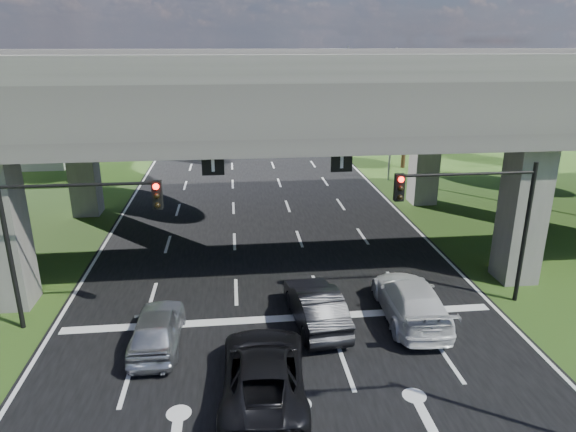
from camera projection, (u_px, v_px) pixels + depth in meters
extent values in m
plane|color=#2A4917|center=(293.00, 373.00, 17.05)|extent=(160.00, 160.00, 0.00)
cube|color=black|center=(270.00, 255.00, 26.45)|extent=(18.00, 120.00, 0.03)
cube|color=#3D3A38|center=(265.00, 93.00, 25.75)|extent=(80.00, 15.00, 2.00)
cube|color=#605E59|center=(278.00, 69.00, 18.45)|extent=(80.00, 0.50, 1.00)
cube|color=#605E59|center=(257.00, 57.00, 32.08)|extent=(80.00, 0.50, 1.00)
cube|color=#605E59|center=(2.00, 225.00, 20.42)|extent=(1.60, 1.60, 7.00)
cube|color=#605E59|center=(82.00, 160.00, 31.70)|extent=(1.60, 1.60, 7.00)
cube|color=#605E59|center=(523.00, 207.00, 22.71)|extent=(1.60, 1.60, 7.00)
cube|color=#605E59|center=(425.00, 152.00, 33.99)|extent=(1.60, 1.60, 7.00)
cube|color=black|center=(213.00, 164.00, 19.55)|extent=(0.85, 0.06, 0.85)
cube|color=black|center=(342.00, 161.00, 20.07)|extent=(0.85, 0.06, 0.85)
cylinder|color=black|center=(525.00, 234.00, 20.89)|extent=(0.18, 0.18, 6.00)
cylinder|color=black|center=(468.00, 174.00, 19.76)|extent=(5.50, 0.12, 0.12)
cube|color=black|center=(399.00, 187.00, 19.43)|extent=(0.35, 0.28, 1.05)
sphere|color=#FF0C05|center=(401.00, 180.00, 19.17)|extent=(0.22, 0.22, 0.22)
cylinder|color=black|center=(10.00, 256.00, 18.80)|extent=(0.18, 0.18, 6.00)
cylinder|color=black|center=(78.00, 185.00, 18.25)|extent=(5.50, 0.12, 0.12)
cube|color=black|center=(157.00, 195.00, 18.49)|extent=(0.35, 0.28, 1.05)
sphere|color=#FF0C05|center=(156.00, 187.00, 18.23)|extent=(0.22, 0.22, 0.22)
cylinder|color=gray|center=(392.00, 117.00, 39.10)|extent=(0.16, 0.16, 10.00)
cylinder|color=gray|center=(377.00, 52.00, 37.42)|extent=(3.00, 0.10, 0.10)
cube|color=gray|center=(356.00, 53.00, 37.30)|extent=(0.60, 0.25, 0.18)
cylinder|color=gray|center=(347.00, 96.00, 54.15)|extent=(0.16, 0.16, 10.00)
cylinder|color=gray|center=(334.00, 49.00, 52.47)|extent=(3.00, 0.10, 0.10)
cube|color=gray|center=(320.00, 50.00, 52.35)|extent=(0.60, 0.25, 0.18)
cylinder|color=black|center=(73.00, 162.00, 39.51)|extent=(0.36, 0.36, 3.30)
sphere|color=#1A4B14|center=(67.00, 123.00, 38.54)|extent=(4.50, 4.50, 4.50)
sphere|color=#1A4B14|center=(69.00, 105.00, 37.87)|extent=(3.60, 3.60, 3.60)
sphere|color=#1A4B14|center=(66.00, 134.00, 39.18)|extent=(3.30, 3.30, 3.30)
cylinder|color=black|center=(64.00, 145.00, 46.80)|extent=(0.36, 0.36, 2.86)
sphere|color=#1A4B14|center=(60.00, 117.00, 45.95)|extent=(3.90, 3.90, 3.90)
sphere|color=#1A4B14|center=(62.00, 104.00, 45.34)|extent=(3.12, 3.12, 3.12)
sphere|color=#1A4B14|center=(59.00, 125.00, 46.55)|extent=(2.86, 2.86, 2.86)
cylinder|color=black|center=(125.00, 127.00, 54.63)|extent=(0.36, 0.36, 3.52)
sphere|color=#1A4B14|center=(122.00, 96.00, 53.59)|extent=(4.80, 4.80, 4.80)
sphere|color=#1A4B14|center=(124.00, 82.00, 52.89)|extent=(3.84, 3.84, 3.84)
sphere|color=#1A4B14|center=(121.00, 105.00, 54.25)|extent=(3.52, 3.52, 3.52)
cylinder|color=black|center=(404.00, 150.00, 44.24)|extent=(0.36, 0.36, 3.08)
sphere|color=#1A4B14|center=(406.00, 117.00, 43.34)|extent=(4.20, 4.20, 4.20)
sphere|color=#1A4B14|center=(413.00, 103.00, 42.69)|extent=(3.36, 3.36, 3.36)
sphere|color=#1A4B14|center=(401.00, 127.00, 43.95)|extent=(3.08, 3.08, 3.08)
cylinder|color=black|center=(407.00, 135.00, 52.11)|extent=(0.36, 0.36, 2.86)
sphere|color=#1A4B14|center=(409.00, 109.00, 51.27)|extent=(3.90, 3.90, 3.90)
sphere|color=#1A4B14|center=(415.00, 97.00, 50.65)|extent=(3.12, 3.12, 3.12)
sphere|color=#1A4B14|center=(404.00, 116.00, 51.87)|extent=(2.86, 2.86, 2.86)
cylinder|color=black|center=(351.00, 122.00, 59.15)|extent=(0.36, 0.36, 3.30)
sphere|color=#1A4B14|center=(352.00, 95.00, 58.18)|extent=(4.50, 4.50, 4.50)
sphere|color=#1A4B14|center=(356.00, 83.00, 57.50)|extent=(3.60, 3.60, 3.60)
sphere|color=#1A4B14|center=(348.00, 103.00, 58.82)|extent=(3.30, 3.30, 3.30)
imported|color=#B4B7BC|center=(157.00, 328.00, 18.29)|extent=(1.77, 4.29, 1.46)
imported|color=black|center=(316.00, 306.00, 19.74)|extent=(2.07, 4.83, 1.55)
imported|color=silver|center=(411.00, 300.00, 20.13)|extent=(2.50, 5.54, 1.57)
imported|color=black|center=(264.00, 373.00, 15.77)|extent=(2.88, 5.67, 1.54)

